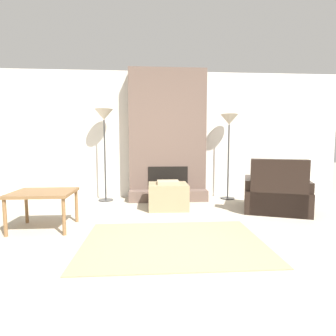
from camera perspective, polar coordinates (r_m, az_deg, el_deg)
name	(u,v)px	position (r m, az deg, el deg)	size (l,w,h in m)	color
ground_plane	(188,265)	(2.64, 4.48, -20.25)	(24.00, 24.00, 0.00)	#B2A893
wall_back	(167,135)	(5.55, -0.25, 7.13)	(7.39, 0.06, 2.60)	silver
fireplace	(168,139)	(5.34, -0.10, 6.32)	(1.54, 0.59, 2.60)	brown
ottoman	(168,196)	(4.57, 0.00, -6.05)	(0.67, 0.56, 0.49)	#998460
armchair	(276,196)	(4.75, 22.38, -5.56)	(1.26, 1.24, 0.89)	black
side_table	(43,196)	(3.86, -25.55, -5.46)	(0.78, 0.64, 0.51)	brown
floor_lamp_left	(104,121)	(5.29, -13.75, 9.84)	(0.35, 0.35, 1.79)	#333333
floor_lamp_right	(229,126)	(5.44, 13.17, 8.97)	(0.35, 0.35, 1.71)	#333333
area_rug	(173,242)	(3.13, 1.17, -15.85)	(2.06, 1.45, 0.01)	#9E8966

